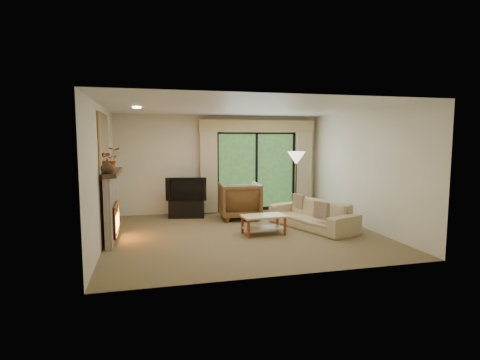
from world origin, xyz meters
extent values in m
plane|color=olive|center=(0.00, 0.00, 0.00)|extent=(5.50, 5.50, 0.00)
plane|color=silver|center=(0.00, 0.00, 2.60)|extent=(5.50, 5.50, 0.00)
plane|color=beige|center=(0.00, 2.50, 1.30)|extent=(5.00, 0.00, 5.00)
plane|color=beige|center=(0.00, -2.50, 1.30)|extent=(5.00, 0.00, 5.00)
plane|color=beige|center=(-2.75, 0.00, 1.30)|extent=(0.00, 5.00, 5.00)
plane|color=beige|center=(2.75, 0.00, 1.30)|extent=(0.00, 5.00, 5.00)
cube|color=#BFB08A|center=(-0.35, 2.34, 1.20)|extent=(0.45, 0.18, 2.35)
cube|color=#BFB08A|center=(2.35, 2.34, 1.20)|extent=(0.45, 0.18, 2.35)
cube|color=tan|center=(1.00, 2.36, 2.32)|extent=(3.20, 0.24, 0.32)
cube|color=black|center=(-0.98, 1.95, 0.22)|extent=(0.94, 0.56, 0.44)
imported|color=black|center=(-0.98, 1.95, 0.73)|extent=(1.02, 0.33, 0.59)
imported|color=brown|center=(0.29, 1.50, 0.45)|extent=(1.03, 1.06, 0.90)
imported|color=tan|center=(1.61, 0.12, 0.30)|extent=(1.48, 2.24, 0.61)
cube|color=brown|center=(1.54, -0.48, 0.51)|extent=(0.21, 0.37, 0.36)
cube|color=brown|center=(1.54, 0.72, 0.51)|extent=(0.20, 0.35, 0.34)
imported|color=#3A2918|center=(-2.61, -0.47, 1.49)|extent=(0.30, 0.30, 0.25)
imported|color=#9B360C|center=(-2.61, 0.00, 1.59)|extent=(0.48, 0.44, 0.45)
camera|label=1|loc=(-1.93, -7.43, 1.97)|focal=28.00mm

